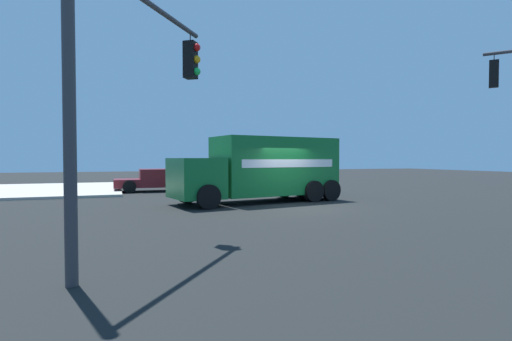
% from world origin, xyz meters
% --- Properties ---
extents(ground_plane, '(100.00, 100.00, 0.00)m').
position_xyz_m(ground_plane, '(0.00, 0.00, 0.00)').
color(ground_plane, black).
extents(sidewalk_corner_far, '(11.57, 11.57, 0.14)m').
position_xyz_m(sidewalk_corner_far, '(12.68, 12.68, 0.07)').
color(sidewalk_corner_far, '#B2ADA0').
rests_on(sidewalk_corner_far, ground).
extents(delivery_truck, '(4.01, 8.21, 3.02)m').
position_xyz_m(delivery_truck, '(2.25, 0.71, 1.56)').
color(delivery_truck, '#146B2D').
rests_on(delivery_truck, ground).
extents(traffic_light_secondary, '(3.85, 2.90, 5.57)m').
position_xyz_m(traffic_light_secondary, '(-6.73, 6.98, 3.71)').
color(traffic_light_secondary, '#38383D').
rests_on(traffic_light_secondary, ground).
extents(pickup_maroon, '(2.32, 5.23, 1.38)m').
position_xyz_m(pickup_maroon, '(10.13, 4.78, 0.73)').
color(pickup_maroon, maroon).
rests_on(pickup_maroon, ground).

